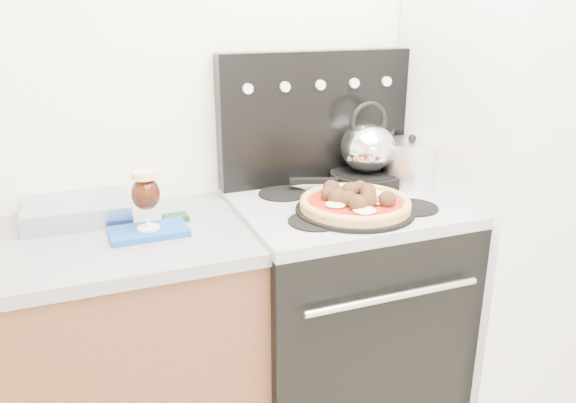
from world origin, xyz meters
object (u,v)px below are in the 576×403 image
stove_body (341,319)px  fridge (508,175)px  stock_pot (410,164)px  oven_mitt (149,232)px  pizza (355,201)px  beer_glass (146,200)px  pizza_pan (355,210)px  base_cabinet (27,384)px  skillet (366,178)px  tea_kettle (368,143)px

stove_body → fridge: bearing=-2.0°
stock_pot → oven_mitt: bearing=-173.8°
stove_body → pizza: bearing=-99.7°
beer_glass → pizza_pan: size_ratio=0.47×
stove_body → pizza: size_ratio=2.38×
base_cabinet → beer_glass: beer_glass is taller
oven_mitt → stove_body: bearing=1.2°
pizza_pan → skillet: bearing=54.6°
stove_body → skillet: size_ratio=3.16×
base_cabinet → pizza_pan: (1.09, -0.14, 0.50)m
tea_kettle → beer_glass: bearing=-164.4°
fridge → beer_glass: bearing=179.6°
fridge → pizza_pan: size_ratio=4.74×
skillet → tea_kettle: size_ratio=1.22×
fridge → pizza: (-0.72, -0.09, 0.01)m
pizza_pan → skillet: skillet is taller
base_cabinet → pizza: 1.22m
stove_body → stock_pot: size_ratio=4.04×
base_cabinet → pizza: pizza is taller
fridge → beer_glass: size_ratio=10.03×
stove_body → stock_pot: (0.33, 0.10, 0.56)m
oven_mitt → skillet: skillet is taller
fridge → skillet: 0.56m
pizza_pan → pizza: bearing=180.0°
tea_kettle → oven_mitt: bearing=-164.4°
beer_glass → pizza: bearing=-8.2°
stove_body → oven_mitt: oven_mitt is taller
stock_pot → pizza_pan: bearing=-149.1°
base_cabinet → stove_body: (1.10, -0.02, 0.01)m
beer_glass → skillet: beer_glass is taller
base_cabinet → pizza: (1.09, -0.14, 0.53)m
base_cabinet → stove_body: 1.11m
fridge → stove_body: bearing=178.0°
stock_pot → base_cabinet: bearing=-177.2°
base_cabinet → pizza_pan: size_ratio=3.62×
fridge → tea_kettle: bearing=162.4°
oven_mitt → beer_glass: bearing=0.0°
stove_body → beer_glass: beer_glass is taller
pizza → tea_kettle: 0.34m
pizza_pan → stock_pot: bearing=30.9°
tea_kettle → stock_pot: 0.19m
oven_mitt → stock_pot: size_ratio=1.09×
beer_glass → stock_pot: beer_glass is taller
base_cabinet → oven_mitt: 0.64m
oven_mitt → beer_glass: size_ratio=1.25×
fridge → stock_pot: size_ratio=8.71×
stove_body → pizza_pan: pizza_pan is taller
fridge → base_cabinet: bearing=178.4°
pizza → stock_pot: (0.35, 0.21, 0.04)m
oven_mitt → stock_pot: 1.03m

